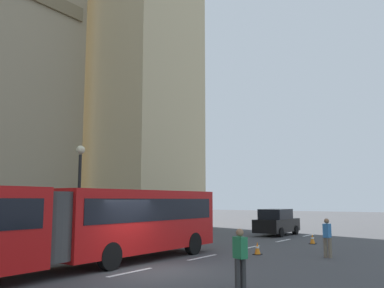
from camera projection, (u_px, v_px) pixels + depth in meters
The scene contains 9 objects.
ground_plane at pixel (142, 270), 14.96m from camera, with size 160.00×160.00×0.00m, color #424244.
lane_centre_marking at pixel (171, 264), 16.32m from camera, with size 34.40×0.16×0.01m.
articulated_bus at pixel (40, 223), 13.90m from camera, with size 18.02×2.54×2.90m.
sedan_lead at pixel (277, 222), 29.70m from camera, with size 4.40×1.86×1.85m.
traffic_cone_west at pixel (257, 248), 19.14m from camera, with size 0.36×0.36×0.58m.
traffic_cone_middle at pixel (312, 239), 23.79m from camera, with size 0.36×0.36×0.58m.
street_lamp at pixel (79, 189), 21.06m from camera, with size 0.44×0.44×5.27m.
pedestrian_near_cones at pixel (240, 257), 11.74m from camera, with size 0.38×0.46×1.69m.
pedestrian_by_kerb at pixel (327, 236), 18.23m from camera, with size 0.42×0.36×1.69m.
Camera 1 is at (-11.71, -10.20, 2.50)m, focal length 38.90 mm.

